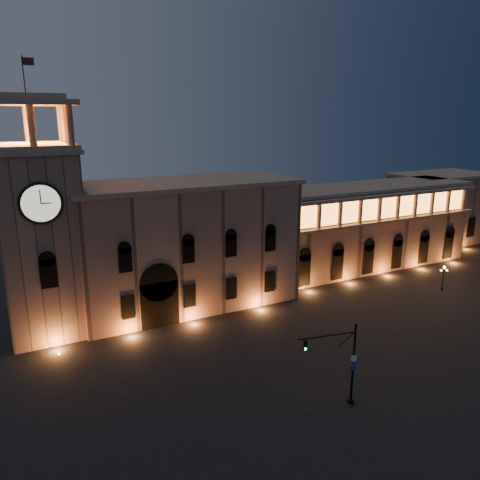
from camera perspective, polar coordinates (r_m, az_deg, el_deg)
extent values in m
plane|color=black|center=(51.55, 4.94, -15.56)|extent=(160.00, 160.00, 0.00)
cube|color=#876758|center=(65.78, -6.55, -0.70)|extent=(30.00, 12.00, 17.00)
cube|color=gray|center=(63.99, -6.78, 6.91)|extent=(30.80, 12.80, 0.60)
cube|color=black|center=(60.91, -9.91, -7.60)|extent=(5.00, 1.40, 6.00)
cylinder|color=black|center=(59.84, -10.04, -4.94)|extent=(5.00, 1.40, 5.00)
cube|color=orange|center=(60.81, -9.85, -7.84)|extent=(4.20, 0.20, 5.00)
cube|color=#876758|center=(60.49, -22.89, -0.74)|extent=(9.00, 9.00, 22.00)
cube|color=gray|center=(58.70, -24.01, 9.90)|extent=(9.80, 9.80, 0.50)
cylinder|color=black|center=(54.66, -23.11, 4.14)|extent=(4.60, 0.35, 4.60)
cylinder|color=beige|center=(54.53, -23.10, 4.11)|extent=(4.00, 0.12, 4.00)
cube|color=gray|center=(58.67, -24.06, 10.38)|extent=(9.40, 9.40, 0.50)
cube|color=orange|center=(58.65, -24.09, 10.67)|extent=(6.80, 6.80, 0.15)
cylinder|color=gray|center=(54.79, -24.06, 12.62)|extent=(0.76, 0.76, 4.20)
cylinder|color=gray|center=(55.16, -20.04, 13.01)|extent=(0.76, 0.76, 4.20)
cylinder|color=gray|center=(62.37, -24.52, 12.70)|extent=(0.76, 0.76, 4.20)
cylinder|color=gray|center=(62.70, -20.98, 13.05)|extent=(0.76, 0.76, 4.20)
cylinder|color=gray|center=(58.92, -20.54, 13.03)|extent=(0.76, 0.76, 4.20)
cube|color=gray|center=(58.59, -24.57, 15.00)|extent=(9.80, 9.80, 0.60)
cube|color=gray|center=(58.61, -24.63, 15.58)|extent=(7.50, 7.50, 0.60)
cylinder|color=black|center=(58.73, -24.88, 17.81)|extent=(0.10, 0.10, 4.00)
plane|color=#4C1520|center=(58.89, -24.43, 19.22)|extent=(1.20, 0.00, 1.20)
cube|color=#826253|center=(85.26, 14.88, 1.47)|extent=(40.00, 10.00, 14.00)
cube|color=gray|center=(83.93, 15.20, 6.29)|extent=(40.60, 10.60, 0.50)
cube|color=gray|center=(80.88, 17.56, 2.23)|extent=(40.00, 1.20, 0.40)
cube|color=gray|center=(80.09, 17.80, 5.23)|extent=(40.00, 1.40, 0.50)
cube|color=orange|center=(80.83, 17.41, 3.83)|extent=(38.00, 0.15, 3.60)
cylinder|color=gray|center=(69.16, 6.94, 2.62)|extent=(0.70, 0.70, 4.00)
cylinder|color=gray|center=(71.43, 9.61, 2.92)|extent=(0.70, 0.70, 4.00)
cylinder|color=gray|center=(73.85, 12.11, 3.18)|extent=(0.70, 0.70, 4.00)
cylinder|color=gray|center=(76.40, 14.45, 3.43)|extent=(0.70, 0.70, 4.00)
cylinder|color=gray|center=(79.07, 16.64, 3.65)|extent=(0.70, 0.70, 4.00)
cylinder|color=gray|center=(81.85, 18.68, 3.86)|extent=(0.70, 0.70, 4.00)
cylinder|color=gray|center=(84.73, 20.59, 4.04)|extent=(0.70, 0.70, 4.00)
cylinder|color=gray|center=(87.69, 22.37, 4.21)|extent=(0.70, 0.70, 4.00)
cylinder|color=gray|center=(90.74, 24.04, 4.37)|extent=(0.70, 0.70, 4.00)
cylinder|color=gray|center=(93.85, 25.59, 4.51)|extent=(0.70, 0.70, 4.00)
cube|color=#826253|center=(107.83, 23.15, 3.51)|extent=(20.00, 12.00, 14.00)
cylinder|color=black|center=(45.65, 13.61, -14.62)|extent=(0.22, 0.22, 7.82)
cylinder|color=black|center=(47.58, 13.33, -18.55)|extent=(0.63, 0.63, 0.34)
sphere|color=black|center=(43.84, 13.94, -10.03)|extent=(0.31, 0.31, 0.31)
cylinder|color=black|center=(42.88, 10.58, -11.41)|extent=(5.51, 1.19, 0.13)
cube|color=black|center=(42.29, 7.90, -12.53)|extent=(0.39, 0.37, 0.95)
cylinder|color=#0CE53F|center=(42.29, 7.99, -13.01)|extent=(0.21, 0.13, 0.20)
cylinder|color=silver|center=(45.13, 13.71, -13.86)|extent=(0.67, 0.17, 0.67)
cylinder|color=navy|center=(45.57, 13.64, -14.84)|extent=(0.67, 0.17, 0.67)
cylinder|color=black|center=(78.60, 23.51, -4.38)|extent=(0.14, 0.14, 3.60)
cylinder|color=black|center=(79.13, 23.39, -5.52)|extent=(0.40, 0.40, 0.27)
sphere|color=#FDB465|center=(78.04, 23.66, -3.06)|extent=(0.40, 0.40, 0.40)
cylinder|color=black|center=(78.09, 23.47, -3.45)|extent=(0.85, 0.40, 0.05)
sphere|color=#FDB465|center=(77.98, 23.32, -3.42)|extent=(0.29, 0.29, 0.29)
cylinder|color=black|center=(78.30, 23.76, -3.43)|extent=(0.85, 0.40, 0.05)
sphere|color=#FDB465|center=(78.39, 23.91, -3.39)|extent=(0.29, 0.29, 0.29)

